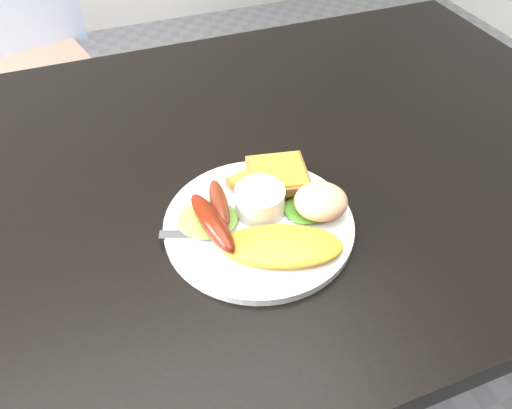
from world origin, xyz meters
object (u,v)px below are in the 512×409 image
Objects in this scene: dining_chair at (19,92)px; person at (230,62)px; dining_table at (256,168)px; plate at (259,224)px.

dining_chair is 0.35× the size of person.
dining_table is 0.47m from person.
person is 5.46× the size of plate.
dining_chair is 1.11m from plate.
person reaches higher than plate.
person is at bearing 75.00° from plate.
dining_table is 2.58× the size of dining_chair.
person is (0.11, 0.45, -0.07)m from dining_table.
person reaches higher than dining_chair.
dining_chair is at bearing -57.14° from person.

